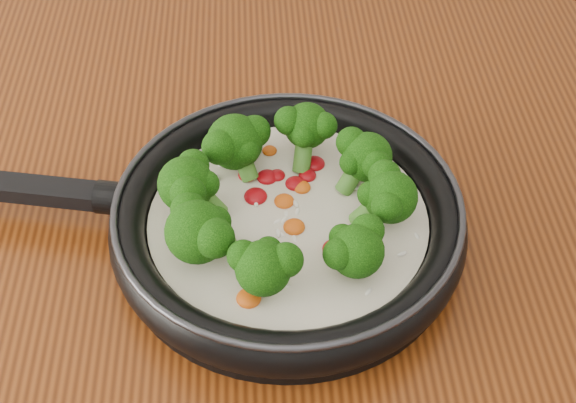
{
  "coord_description": "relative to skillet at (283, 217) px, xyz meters",
  "views": [
    {
      "loc": [
        0.08,
        0.61,
        1.42
      ],
      "look_at": [
        0.11,
        1.07,
        0.95
      ],
      "focal_mm": 50.09,
      "sensor_mm": 36.0,
      "label": 1
    }
  ],
  "objects": [
    {
      "name": "skillet",
      "position": [
        0.0,
        0.0,
        0.0
      ],
      "size": [
        0.49,
        0.35,
        0.09
      ],
      "color": "black",
      "rests_on": "counter"
    }
  ]
}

